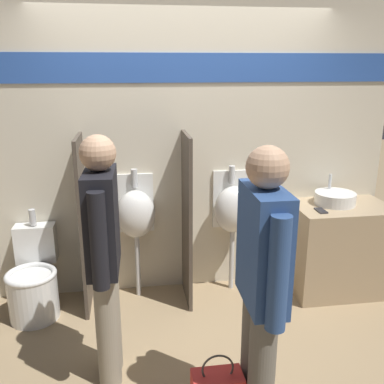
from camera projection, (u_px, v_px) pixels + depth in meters
The scene contains 12 objects.
ground_plane at pixel (195, 317), 3.61m from camera, with size 16.00×16.00×0.00m, color #997F5B.
display_wall at pixel (185, 145), 3.78m from camera, with size 3.73×0.07×2.70m.
sink_counter at pixel (338, 248), 3.95m from camera, with size 0.86×0.58×0.83m.
sink_basin at pixel (335, 198), 3.86m from camera, with size 0.36×0.36×0.25m.
cell_phone at pixel (321, 211), 3.68m from camera, with size 0.07×0.14×0.01m.
divider_near_counter at pixel (84, 225), 3.58m from camera, with size 0.03×0.49×1.50m.
divider_mid at pixel (187, 220), 3.70m from camera, with size 0.03×0.49×1.50m.
urinal_near_counter at pixel (136, 214), 3.75m from camera, with size 0.34×0.25×1.17m.
urinal_far at pixel (233, 209), 3.87m from camera, with size 0.34×0.25×1.17m.
toilet at pixel (34, 283), 3.58m from camera, with size 0.41×0.58×0.87m.
person_in_vest at pixel (104, 252), 2.68m from camera, with size 0.22×0.58×1.66m.
person_with_lanyard at pixel (262, 283), 2.29m from camera, with size 0.22×0.58×1.67m.
Camera 1 is at (-0.48, -3.12, 2.04)m, focal length 40.00 mm.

